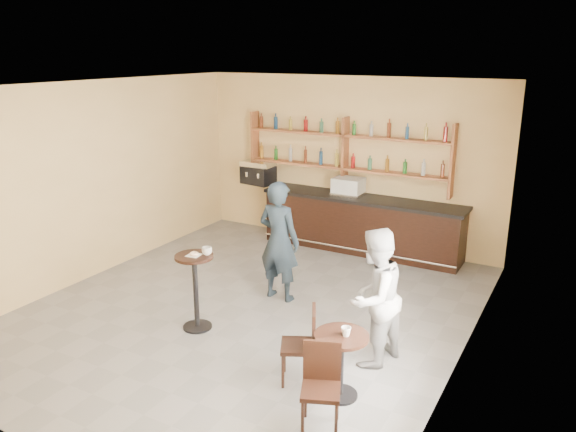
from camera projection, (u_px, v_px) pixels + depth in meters
The scene contains 23 objects.
floor at pixel (250, 309), 8.22m from camera, with size 7.00×7.00×0.00m, color slate.
ceiling at pixel (245, 86), 7.31m from camera, with size 7.00×7.00×0.00m, color white.
wall_back at pixel (347, 162), 10.70m from camera, with size 7.00×7.00×0.00m, color #EEC887.
wall_front at pixel (26, 298), 4.83m from camera, with size 7.00×7.00×0.00m, color #EEC887.
wall_left at pixel (93, 181), 9.16m from camera, with size 7.00×7.00×0.00m, color #EEC887.
wall_right at pixel (469, 238), 6.37m from camera, with size 7.00×7.00×0.00m, color #EEC887.
window_pane at pixel (442, 264), 5.34m from camera, with size 2.00×2.00×0.00m, color white.
window_frame at pixel (442, 264), 5.34m from camera, with size 0.04×1.70×2.10m, color black, non-canonical shape.
shelf_unit at pixel (345, 152), 10.53m from camera, with size 4.00×0.26×1.40m, color brown, non-canonical shape.
liquor_bottles at pixel (345, 143), 10.48m from camera, with size 3.68×0.10×1.00m, color #8C5919, non-canonical shape.
bar_counter at pixel (362, 224), 10.49m from camera, with size 3.83×0.75×1.04m, color black, non-canonical shape.
espresso_machine at pixel (258, 173), 11.33m from camera, with size 0.64×0.41×0.46m, color black, non-canonical shape.
pastry_case at pixel (348, 187), 10.43m from camera, with size 0.56×0.45×0.33m, color silver, non-canonical shape.
pedestal_table at pixel (196, 292), 7.54m from camera, with size 0.51×0.51×1.06m, color black, non-canonical shape.
napkin at pixel (194, 255), 7.38m from camera, with size 0.17×0.17×0.00m, color white.
donut at pixel (194, 254), 7.36m from camera, with size 0.12×0.12×0.04m, color #DD8E51.
cup_pedestal at pixel (207, 251), 7.39m from camera, with size 0.14×0.14×0.11m, color white.
man_main at pixel (279, 241), 8.35m from camera, with size 0.67×0.44×1.83m, color black.
cafe_table at pixel (341, 366), 6.07m from camera, with size 0.59×0.59×0.75m, color black, non-canonical shape.
cup_cafe at pixel (346, 332), 5.92m from camera, with size 0.11×0.11×0.10m, color white.
chair_west at pixel (298, 345), 6.35m from camera, with size 0.39×0.39×0.89m, color black, non-canonical shape.
chair_south at pixel (321, 390), 5.52m from camera, with size 0.38×0.38×0.89m, color black, non-canonical shape.
patron_second at pixel (374, 297), 6.62m from camera, with size 0.83×0.64×1.70m, color #9F9FA4.
Camera 1 is at (4.13, -6.27, 3.66)m, focal length 35.00 mm.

